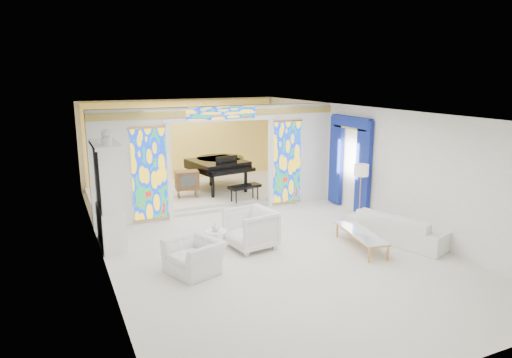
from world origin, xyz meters
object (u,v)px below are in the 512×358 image
armchair_left (194,256)px  coffee_table (361,234)px  grand_piano (220,164)px  tv_console (187,180)px  armchair_right (251,229)px  china_cabinet (109,196)px  sofa (399,227)px

armchair_left → coffee_table: 3.81m
grand_piano → tv_console: grand_piano is taller
armchair_right → grand_piano: grand_piano is taller
china_cabinet → coffee_table: 5.75m
armchair_right → tv_console: size_ratio=1.22×
grand_piano → coffee_table: bearing=-88.0°
china_cabinet → armchair_right: china_cabinet is taller
coffee_table → grand_piano: 6.04m
china_cabinet → coffee_table: china_cabinet is taller
coffee_table → grand_piano: bearing=101.7°
china_cabinet → sofa: 6.72m
coffee_table → grand_piano: (-1.21, 5.88, 0.64)m
china_cabinet → armchair_right: 3.29m
grand_piano → tv_console: (-1.28, -0.59, -0.28)m
china_cabinet → armchair_right: (2.84, -1.49, -0.72)m
armchair_left → armchair_right: 1.71m
sofa → grand_piano: grand_piano is taller
armchair_left → china_cabinet: bearing=-170.1°
armchair_left → grand_piano: grand_piano is taller
china_cabinet → coffee_table: (5.08, -2.55, -0.82)m
armchair_left → grand_piano: 6.14m
china_cabinet → grand_piano: (3.87, 3.33, -0.18)m
china_cabinet → tv_console: bearing=46.6°
tv_console → china_cabinet: bearing=-125.7°
tv_console → armchair_right: bearing=-79.0°
armchair_right → sofa: bearing=63.7°
armchair_right → sofa: 3.49m
armchair_left → grand_piano: bearing=134.8°
armchair_right → armchair_left: bearing=-74.1°
china_cabinet → grand_piano: china_cabinet is taller
armchair_right → coffee_table: 2.48m
grand_piano → china_cabinet: bearing=-149.0°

